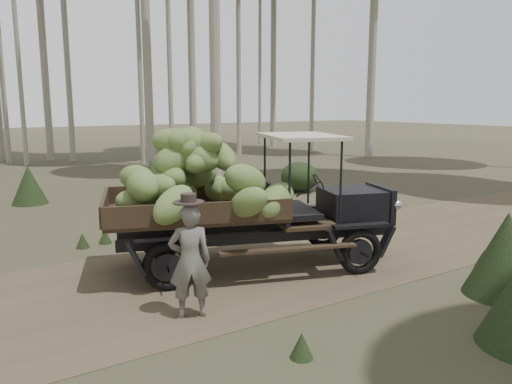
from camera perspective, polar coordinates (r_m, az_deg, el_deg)
ground at (r=8.04m, az=-11.79°, el=-10.71°), size 120.00×120.00×0.00m
dirt_track at (r=8.04m, az=-11.79°, el=-10.68°), size 70.00×4.00×0.01m
banana_truck at (r=8.35m, az=-4.31°, el=0.84°), size 5.24×3.18×2.53m
farmer at (r=6.69m, az=-7.56°, el=-7.66°), size 0.66×0.54×1.68m
undergrowth at (r=8.13m, az=-20.55°, el=-6.83°), size 24.02×23.62×1.38m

